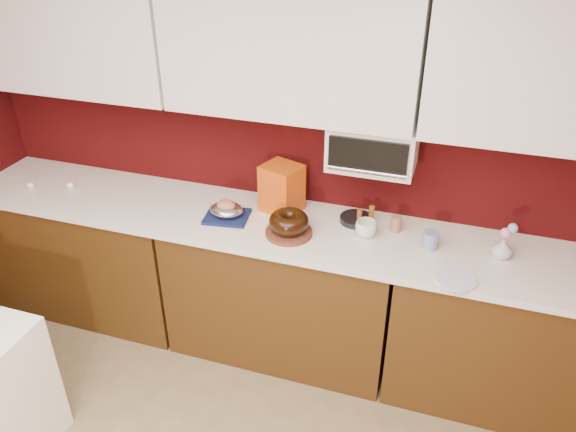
# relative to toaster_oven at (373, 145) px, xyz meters

# --- Properties ---
(wall_back) EXTENTS (4.00, 0.02, 2.50)m
(wall_back) POSITION_rel_toaster_oven_xyz_m (-0.45, 0.15, -0.12)
(wall_back) COLOR #3A0808
(wall_back) RESTS_ON floor
(base_cabinet_left) EXTENTS (1.31, 0.58, 0.86)m
(base_cabinet_left) POSITION_rel_toaster_oven_xyz_m (-1.78, -0.17, -0.95)
(base_cabinet_left) COLOR #452A0D
(base_cabinet_left) RESTS_ON floor
(base_cabinet_center) EXTENTS (1.31, 0.58, 0.86)m
(base_cabinet_center) POSITION_rel_toaster_oven_xyz_m (-0.45, -0.17, -0.95)
(base_cabinet_center) COLOR #452A0D
(base_cabinet_center) RESTS_ON floor
(base_cabinet_right) EXTENTS (1.31, 0.58, 0.86)m
(base_cabinet_right) POSITION_rel_toaster_oven_xyz_m (0.88, -0.17, -0.95)
(base_cabinet_right) COLOR #452A0D
(base_cabinet_right) RESTS_ON floor
(countertop) EXTENTS (4.00, 0.62, 0.04)m
(countertop) POSITION_rel_toaster_oven_xyz_m (-0.45, -0.17, -0.49)
(countertop) COLOR white
(countertop) RESTS_ON base_cabinet_center
(upper_cabinet_left) EXTENTS (1.31, 0.33, 0.70)m
(upper_cabinet_left) POSITION_rel_toaster_oven_xyz_m (-1.78, -0.02, 0.48)
(upper_cabinet_left) COLOR white
(upper_cabinet_left) RESTS_ON wall_back
(upper_cabinet_center) EXTENTS (1.31, 0.33, 0.70)m
(upper_cabinet_center) POSITION_rel_toaster_oven_xyz_m (-0.45, -0.02, 0.48)
(upper_cabinet_center) COLOR white
(upper_cabinet_center) RESTS_ON wall_back
(toaster_oven) EXTENTS (0.45, 0.30, 0.25)m
(toaster_oven) POSITION_rel_toaster_oven_xyz_m (0.00, 0.00, 0.00)
(toaster_oven) COLOR white
(toaster_oven) RESTS_ON upper_cabinet_center
(toaster_oven_door) EXTENTS (0.40, 0.02, 0.18)m
(toaster_oven_door) POSITION_rel_toaster_oven_xyz_m (0.00, -0.16, 0.00)
(toaster_oven_door) COLOR black
(toaster_oven_door) RESTS_ON toaster_oven
(toaster_oven_handle) EXTENTS (0.42, 0.02, 0.02)m
(toaster_oven_handle) POSITION_rel_toaster_oven_xyz_m (0.00, -0.18, -0.07)
(toaster_oven_handle) COLOR silver
(toaster_oven_handle) RESTS_ON toaster_oven
(cake_base) EXTENTS (0.34, 0.34, 0.02)m
(cake_base) POSITION_rel_toaster_oven_xyz_m (-0.38, -0.26, -0.46)
(cake_base) COLOR brown
(cake_base) RESTS_ON countertop
(bundt_cake) EXTENTS (0.25, 0.25, 0.09)m
(bundt_cake) POSITION_rel_toaster_oven_xyz_m (-0.38, -0.26, -0.39)
(bundt_cake) COLOR black
(bundt_cake) RESTS_ON cake_base
(navy_towel) EXTENTS (0.27, 0.24, 0.02)m
(navy_towel) POSITION_rel_toaster_oven_xyz_m (-0.77, -0.20, -0.47)
(navy_towel) COLOR #131E48
(navy_towel) RESTS_ON countertop
(foil_ham_nest) EXTENTS (0.21, 0.18, 0.07)m
(foil_ham_nest) POSITION_rel_toaster_oven_xyz_m (-0.77, -0.20, -0.42)
(foil_ham_nest) COLOR white
(foil_ham_nest) RESTS_ON navy_towel
(roasted_ham) EXTENTS (0.11, 0.10, 0.07)m
(roasted_ham) POSITION_rel_toaster_oven_xyz_m (-0.77, -0.20, -0.40)
(roasted_ham) COLOR #BC7A56
(roasted_ham) RESTS_ON foil_ham_nest
(pandoro_box) EXTENTS (0.26, 0.25, 0.28)m
(pandoro_box) POSITION_rel_toaster_oven_xyz_m (-0.50, -0.01, -0.33)
(pandoro_box) COLOR #B62B0C
(pandoro_box) RESTS_ON countertop
(dark_pan) EXTENTS (0.21, 0.21, 0.03)m
(dark_pan) POSITION_rel_toaster_oven_xyz_m (-0.06, -0.01, -0.46)
(dark_pan) COLOR black
(dark_pan) RESTS_ON countertop
(coffee_mug) EXTENTS (0.11, 0.11, 0.11)m
(coffee_mug) POSITION_rel_toaster_oven_xyz_m (0.02, -0.14, -0.42)
(coffee_mug) COLOR white
(coffee_mug) RESTS_ON countertop
(blue_jar) EXTENTS (0.08, 0.08, 0.10)m
(blue_jar) POSITION_rel_toaster_oven_xyz_m (0.36, -0.15, -0.43)
(blue_jar) COLOR navy
(blue_jar) RESTS_ON countertop
(flower_vase) EXTENTS (0.09, 0.09, 0.12)m
(flower_vase) POSITION_rel_toaster_oven_xyz_m (0.72, -0.13, -0.41)
(flower_vase) COLOR silver
(flower_vase) RESTS_ON countertop
(flower_pink) EXTENTS (0.05, 0.05, 0.05)m
(flower_pink) POSITION_rel_toaster_oven_xyz_m (0.72, -0.13, -0.33)
(flower_pink) COLOR pink
(flower_pink) RESTS_ON flower_vase
(flower_blue) EXTENTS (0.05, 0.05, 0.05)m
(flower_blue) POSITION_rel_toaster_oven_xyz_m (0.75, -0.11, -0.30)
(flower_blue) COLOR #86AAD7
(flower_blue) RESTS_ON flower_vase
(china_plate) EXTENTS (0.25, 0.25, 0.01)m
(china_plate) POSITION_rel_toaster_oven_xyz_m (0.51, -0.40, -0.47)
(china_plate) COLOR white
(china_plate) RESTS_ON countertop
(amber_bottle) EXTENTS (0.03, 0.03, 0.09)m
(amber_bottle) POSITION_rel_toaster_oven_xyz_m (-0.04, -0.02, -0.43)
(amber_bottle) COLOR #9A451C
(amber_bottle) RESTS_ON countertop
(paper_cup) EXTENTS (0.07, 0.07, 0.09)m
(paper_cup) POSITION_rel_toaster_oven_xyz_m (0.17, -0.04, -0.43)
(paper_cup) COLOR #956244
(paper_cup) RESTS_ON countertop
(egg_left) EXTENTS (0.06, 0.05, 0.04)m
(egg_left) POSITION_rel_toaster_oven_xyz_m (-2.10, -0.24, -0.46)
(egg_left) COLOR white
(egg_left) RESTS_ON countertop
(egg_right) EXTENTS (0.06, 0.04, 0.04)m
(egg_right) POSITION_rel_toaster_oven_xyz_m (-1.86, -0.17, -0.45)
(egg_right) COLOR white
(egg_right) RESTS_ON countertop
(amber_bottle_tall) EXTENTS (0.03, 0.03, 0.11)m
(amber_bottle_tall) POSITION_rel_toaster_oven_xyz_m (0.02, 0.00, -0.42)
(amber_bottle_tall) COLOR brown
(amber_bottle_tall) RESTS_ON countertop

